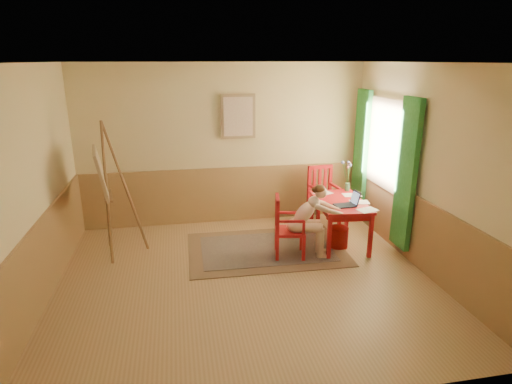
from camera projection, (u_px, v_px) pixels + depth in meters
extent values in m
cube|color=tan|center=(245.00, 280.00, 5.74)|extent=(5.00, 4.50, 0.02)
cube|color=white|center=(244.00, 62.00, 4.90)|extent=(5.00, 4.50, 0.02)
cube|color=#E1C689|center=(224.00, 145.00, 7.44)|extent=(5.00, 0.02, 2.80)
cube|color=#E1C689|center=(293.00, 259.00, 3.20)|extent=(5.00, 0.02, 2.80)
cube|color=#E1C689|center=(29.00, 190.00, 4.87)|extent=(0.02, 4.50, 2.80)
cube|color=#E1C689|center=(427.00, 170.00, 5.76)|extent=(0.02, 4.50, 2.80)
cube|color=tan|center=(225.00, 195.00, 7.68)|extent=(5.00, 0.04, 1.00)
cube|color=tan|center=(43.00, 261.00, 5.14)|extent=(0.04, 4.50, 1.00)
cube|color=tan|center=(417.00, 232.00, 6.03)|extent=(0.04, 4.50, 1.00)
cube|color=white|center=(387.00, 144.00, 6.74)|extent=(0.02, 1.00, 1.30)
cube|color=#9E7F58|center=(386.00, 144.00, 6.74)|extent=(0.03, 1.12, 1.42)
cube|color=green|center=(406.00, 175.00, 6.09)|extent=(0.08, 0.45, 2.20)
cube|color=green|center=(361.00, 153.00, 7.55)|extent=(0.08, 0.45, 2.20)
cube|color=#9E7F58|center=(238.00, 116.00, 7.29)|extent=(0.60, 0.04, 0.76)
cube|color=beige|center=(238.00, 117.00, 7.26)|extent=(0.50, 0.02, 0.66)
cube|color=#8C7251|center=(266.00, 249.00, 6.63)|extent=(2.44, 1.65, 0.01)
cube|color=black|center=(266.00, 249.00, 6.63)|extent=(2.03, 1.25, 0.01)
cube|color=red|center=(340.00, 202.00, 6.66)|extent=(0.81, 1.25, 0.04)
cube|color=red|center=(340.00, 206.00, 6.68)|extent=(0.71, 1.15, 0.10)
cube|color=red|center=(329.00, 238.00, 6.21)|extent=(0.06, 0.06, 0.68)
cube|color=red|center=(370.00, 236.00, 6.27)|extent=(0.06, 0.06, 0.68)
cube|color=red|center=(312.00, 212.00, 7.26)|extent=(0.06, 0.06, 0.68)
cube|color=red|center=(347.00, 211.00, 7.32)|extent=(0.06, 0.06, 0.68)
cube|color=red|center=(290.00, 231.00, 6.29)|extent=(0.50, 0.49, 0.04)
cube|color=red|center=(277.00, 249.00, 6.18)|extent=(0.05, 0.05, 0.38)
cube|color=red|center=(304.00, 250.00, 6.18)|extent=(0.05, 0.05, 0.38)
cube|color=red|center=(276.00, 239.00, 6.53)|extent=(0.05, 0.05, 0.38)
cube|color=red|center=(301.00, 239.00, 6.53)|extent=(0.05, 0.05, 0.38)
cube|color=red|center=(278.00, 218.00, 6.04)|extent=(0.05, 0.05, 0.52)
cube|color=red|center=(277.00, 209.00, 6.39)|extent=(0.05, 0.05, 0.52)
cube|color=red|center=(277.00, 199.00, 6.14)|extent=(0.13, 0.41, 0.06)
cube|color=red|center=(277.00, 217.00, 6.13)|extent=(0.04, 0.05, 0.42)
cube|color=red|center=(277.00, 214.00, 6.22)|extent=(0.04, 0.05, 0.42)
cube|color=red|center=(277.00, 212.00, 6.31)|extent=(0.04, 0.05, 0.42)
cube|color=red|center=(291.00, 221.00, 6.05)|extent=(0.38, 0.11, 0.03)
cube|color=red|center=(304.00, 228.00, 6.08)|extent=(0.04, 0.04, 0.21)
cube|color=red|center=(289.00, 213.00, 6.40)|extent=(0.38, 0.11, 0.03)
cube|color=red|center=(301.00, 219.00, 6.43)|extent=(0.04, 0.04, 0.21)
cube|color=red|center=(324.00, 201.00, 7.50)|extent=(0.51, 0.52, 0.05)
cube|color=red|center=(308.00, 211.00, 7.71)|extent=(0.06, 0.06, 0.42)
cube|color=red|center=(318.00, 219.00, 7.32)|extent=(0.06, 0.06, 0.42)
cube|color=red|center=(329.00, 209.00, 7.82)|extent=(0.06, 0.06, 0.42)
cube|color=red|center=(339.00, 216.00, 7.43)|extent=(0.06, 0.06, 0.42)
cube|color=red|center=(309.00, 182.00, 7.55)|extent=(0.06, 0.06, 0.58)
cube|color=red|center=(330.00, 180.00, 7.66)|extent=(0.06, 0.06, 0.58)
cube|color=red|center=(320.00, 167.00, 7.52)|extent=(0.46, 0.10, 0.06)
cube|color=red|center=(314.00, 182.00, 7.58)|extent=(0.05, 0.04, 0.47)
cube|color=red|center=(320.00, 182.00, 7.61)|extent=(0.05, 0.04, 0.47)
cube|color=red|center=(325.00, 181.00, 7.63)|extent=(0.05, 0.04, 0.47)
cube|color=red|center=(314.00, 188.00, 7.37)|extent=(0.08, 0.43, 0.04)
cube|color=red|center=(319.00, 198.00, 7.21)|extent=(0.05, 0.05, 0.23)
cube|color=red|center=(335.00, 186.00, 7.48)|extent=(0.08, 0.43, 0.04)
cube|color=red|center=(340.00, 196.00, 7.32)|extent=(0.05, 0.05, 0.23)
ellipsoid|color=beige|center=(295.00, 225.00, 6.27)|extent=(0.31, 0.36, 0.20)
cylinder|color=beige|center=(308.00, 228.00, 6.20)|extent=(0.41, 0.21, 0.14)
cylinder|color=beige|center=(307.00, 224.00, 6.35)|extent=(0.41, 0.21, 0.14)
cylinder|color=beige|center=(320.00, 243.00, 6.26)|extent=(0.12, 0.12, 0.45)
cylinder|color=beige|center=(319.00, 238.00, 6.42)|extent=(0.12, 0.12, 0.45)
cube|color=beige|center=(323.00, 256.00, 6.33)|extent=(0.20, 0.11, 0.07)
cube|color=beige|center=(322.00, 252.00, 6.48)|extent=(0.20, 0.11, 0.07)
ellipsoid|color=beige|center=(305.00, 213.00, 6.21)|extent=(0.47, 0.33, 0.47)
ellipsoid|color=beige|center=(314.00, 202.00, 6.16)|extent=(0.22, 0.29, 0.16)
sphere|color=beige|center=(321.00, 192.00, 6.12)|extent=(0.21, 0.21, 0.18)
ellipsoid|color=#4D2C14|center=(320.00, 189.00, 6.10)|extent=(0.20, 0.20, 0.13)
sphere|color=#4D2C14|center=(315.00, 190.00, 6.10)|extent=(0.11, 0.11, 0.09)
cylinder|color=beige|center=(321.00, 208.00, 6.05)|extent=(0.21, 0.13, 0.13)
cylinder|color=beige|center=(334.00, 212.00, 6.09)|extent=(0.26, 0.08, 0.15)
sphere|color=beige|center=(327.00, 210.00, 6.05)|extent=(0.09, 0.09, 0.08)
sphere|color=beige|center=(342.00, 215.00, 6.13)|extent=(0.08, 0.08, 0.07)
cylinder|color=beige|center=(318.00, 202.00, 6.30)|extent=(0.20, 0.09, 0.13)
cylinder|color=beige|center=(332.00, 207.00, 6.30)|extent=(0.26, 0.17, 0.15)
sphere|color=beige|center=(324.00, 204.00, 6.31)|extent=(0.09, 0.09, 0.08)
sphere|color=beige|center=(340.00, 211.00, 6.29)|extent=(0.08, 0.08, 0.07)
cube|color=#1E2338|center=(345.00, 205.00, 6.41)|extent=(0.32, 0.25, 0.02)
cube|color=#2D3342|center=(345.00, 205.00, 6.41)|extent=(0.28, 0.20, 0.00)
cube|color=#1E2338|center=(356.00, 198.00, 6.43)|extent=(0.09, 0.22, 0.20)
cube|color=#99BFF2|center=(355.00, 198.00, 6.43)|extent=(0.07, 0.18, 0.16)
cube|color=white|center=(368.00, 210.00, 6.24)|extent=(0.33, 0.28, 0.00)
cube|color=white|center=(352.00, 195.00, 6.93)|extent=(0.30, 0.23, 0.00)
cube|color=white|center=(323.00, 193.00, 7.02)|extent=(0.35, 0.30, 0.00)
cube|color=white|center=(359.00, 202.00, 6.58)|extent=(0.32, 0.26, 0.00)
cylinder|color=#3F724C|center=(347.00, 187.00, 7.13)|extent=(0.10, 0.10, 0.14)
cylinder|color=#3F7233|center=(345.00, 173.00, 7.10)|extent=(0.09, 0.09, 0.36)
sphere|color=#728CD8|center=(343.00, 162.00, 7.07)|extent=(0.07, 0.07, 0.05)
cylinder|color=#3F7233|center=(349.00, 174.00, 7.02)|extent=(0.03, 0.09, 0.38)
sphere|color=pink|center=(350.00, 163.00, 6.93)|extent=(0.05, 0.05, 0.04)
cylinder|color=#3F7233|center=(348.00, 176.00, 7.09)|extent=(0.01, 0.04, 0.28)
sphere|color=pink|center=(348.00, 167.00, 7.07)|extent=(0.06, 0.06, 0.04)
cylinder|color=#3F7233|center=(349.00, 175.00, 7.01)|extent=(0.03, 0.12, 0.35)
sphere|color=#728CD8|center=(350.00, 165.00, 6.91)|extent=(0.06, 0.06, 0.05)
cylinder|color=#3F7233|center=(348.00, 174.00, 7.12)|extent=(0.05, 0.09, 0.31)
sphere|color=pink|center=(349.00, 165.00, 7.11)|extent=(0.06, 0.06, 0.05)
cylinder|color=#3F7233|center=(348.00, 175.00, 7.09)|extent=(0.03, 0.06, 0.32)
sphere|color=pink|center=(349.00, 165.00, 7.07)|extent=(0.05, 0.05, 0.04)
cylinder|color=#3F7233|center=(348.00, 173.00, 7.11)|extent=(0.04, 0.10, 0.36)
sphere|color=#728CD8|center=(348.00, 162.00, 7.11)|extent=(0.05, 0.05, 0.04)
cylinder|color=#A51616|center=(338.00, 237.00, 6.68)|extent=(0.38, 0.38, 0.33)
cylinder|color=brown|center=(107.00, 194.00, 6.04)|extent=(0.04, 0.37, 2.03)
cylinder|color=brown|center=(106.00, 187.00, 6.33)|extent=(0.16, 0.36, 2.03)
cylinder|color=brown|center=(126.00, 188.00, 6.28)|extent=(0.53, 0.13, 2.03)
cylinder|color=brown|center=(105.00, 196.00, 6.20)|extent=(0.13, 0.57, 0.03)
cube|color=brown|center=(110.00, 195.00, 6.22)|extent=(0.17, 0.61, 0.03)
cube|color=#9E7F58|center=(101.00, 173.00, 6.09)|extent=(0.31, 0.91, 0.67)
cube|color=beige|center=(102.00, 172.00, 6.09)|extent=(0.25, 0.82, 0.58)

